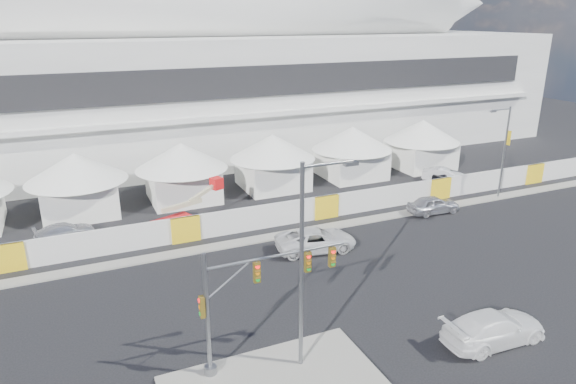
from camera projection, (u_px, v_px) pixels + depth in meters
name	position (u px, v px, depth m)	size (l,w,h in m)	color
ground	(351.00, 321.00, 28.89)	(160.00, 160.00, 0.00)	black
median_island	(272.00, 382.00, 23.99)	(10.00, 5.00, 0.15)	gray
far_curb	(470.00, 202.00, 47.29)	(80.00, 1.20, 0.12)	gray
stadium	(247.00, 73.00, 65.06)	(80.00, 24.80, 21.98)	silver
tent_row	(229.00, 162.00, 48.83)	(53.40, 8.40, 5.40)	white
hoarding_fence	(326.00, 207.00, 43.40)	(70.00, 0.25, 2.00)	silver
scaffold_tower	(499.00, 90.00, 75.58)	(4.40, 4.40, 12.00)	#595B60
sedan_silver	(433.00, 205.00, 44.50)	(4.62, 1.86, 1.57)	silver
pickup_curb	(316.00, 240.00, 37.41)	(5.92, 2.73, 1.65)	silver
pickup_near	(494.00, 328.00, 26.84)	(5.83, 2.37, 1.69)	white
lot_car_a	(444.00, 175.00, 52.98)	(4.35, 1.52, 1.43)	silver
lot_car_b	(447.00, 174.00, 53.40)	(3.93, 1.58, 1.34)	black
lot_car_c	(64.00, 231.00, 39.39)	(4.34, 1.77, 1.26)	silver
traffic_mast	(243.00, 301.00, 24.00)	(7.36, 0.61, 6.31)	slate
streetlight_median	(307.00, 253.00, 23.39)	(2.84, 0.28, 10.25)	slate
streetlight_curb	(503.00, 146.00, 46.88)	(2.56, 0.58, 8.63)	slate
boom_lift	(179.00, 219.00, 40.86)	(7.10, 2.69, 3.48)	red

